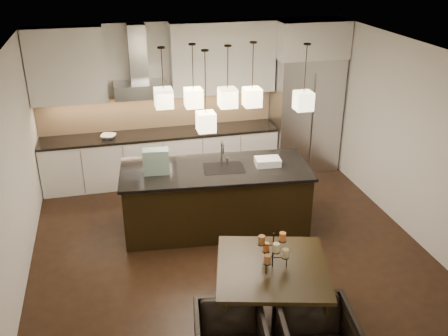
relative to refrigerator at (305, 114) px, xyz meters
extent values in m
cube|color=black|center=(-2.10, -2.38, -1.08)|extent=(5.50, 5.50, 0.02)
cube|color=white|center=(-2.10, -2.38, 1.73)|extent=(5.50, 5.50, 0.02)
cube|color=silver|center=(-2.10, 0.38, 0.32)|extent=(5.50, 0.02, 2.80)
cube|color=silver|center=(-2.10, -5.14, 0.32)|extent=(5.50, 0.02, 2.80)
cube|color=silver|center=(-4.86, -2.38, 0.32)|extent=(0.02, 5.50, 2.80)
cube|color=silver|center=(0.66, -2.38, 0.32)|extent=(0.02, 5.50, 2.80)
cube|color=#B7B7BA|center=(0.00, 0.00, 0.00)|extent=(1.20, 0.72, 2.15)
cube|color=silver|center=(0.00, 0.00, 1.40)|extent=(1.26, 0.72, 0.65)
cube|color=silver|center=(-2.73, 0.05, -0.64)|extent=(4.21, 0.62, 0.88)
cube|color=black|center=(-2.73, 0.05, -0.17)|extent=(4.21, 0.66, 0.04)
cube|color=tan|center=(-2.73, 0.35, 0.16)|extent=(4.21, 0.02, 0.63)
cube|color=silver|center=(-4.20, 0.19, 1.10)|extent=(1.25, 0.35, 1.25)
cube|color=silver|center=(-1.55, 0.19, 1.10)|extent=(1.85, 0.35, 1.25)
cube|color=#B7B7BA|center=(-3.03, 0.10, 0.65)|extent=(0.90, 0.52, 0.24)
cube|color=#B7B7BA|center=(-3.03, 0.21, 1.24)|extent=(0.30, 0.28, 0.96)
imported|color=silver|center=(-3.64, 0.00, -0.12)|extent=(0.33, 0.33, 0.06)
cube|color=black|center=(-2.15, -1.82, -0.60)|extent=(2.80, 1.34, 0.95)
cube|color=black|center=(-2.15, -1.82, -0.10)|extent=(2.89, 1.44, 0.04)
cube|color=#184B39|center=(-3.01, -1.79, 0.10)|extent=(0.39, 0.23, 0.37)
cube|color=silver|center=(-1.36, -1.90, -0.03)|extent=(0.39, 0.29, 0.11)
cylinder|color=beige|center=(-1.85, -4.03, -0.16)|extent=(0.09, 0.09, 0.10)
cylinder|color=orange|center=(-2.02, -3.86, -0.16)|extent=(0.09, 0.09, 0.10)
cylinder|color=#945D30|center=(-2.08, -4.09, -0.16)|extent=(0.09, 0.09, 0.10)
cylinder|color=orange|center=(-1.86, -3.94, -0.01)|extent=(0.09, 0.09, 0.10)
cylinder|color=#945D30|center=(-2.10, -3.94, -0.01)|extent=(0.09, 0.09, 0.10)
cylinder|color=beige|center=(-2.00, -4.12, -0.01)|extent=(0.09, 0.09, 0.10)
cube|color=beige|center=(-2.85, -1.82, 1.04)|extent=(0.24, 0.24, 0.26)
cube|color=beige|center=(-2.42, -1.69, 0.97)|extent=(0.24, 0.24, 0.26)
cube|color=beige|center=(-1.98, -1.90, 1.01)|extent=(0.24, 0.24, 0.26)
cube|color=beige|center=(-1.58, -1.75, 0.94)|extent=(0.24, 0.24, 0.26)
cube|color=beige|center=(-0.92, -2.04, 0.93)|extent=(0.24, 0.24, 0.26)
cube|color=beige|center=(-2.34, -2.13, 0.76)|extent=(0.24, 0.24, 0.26)
camera|label=1|loc=(-3.60, -8.35, 2.99)|focal=40.00mm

